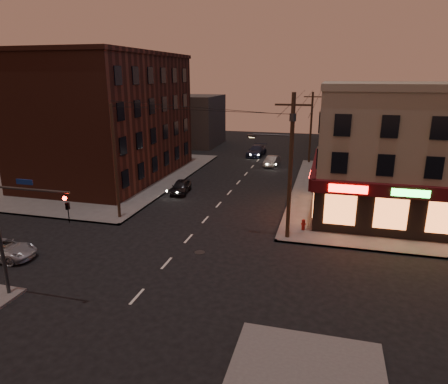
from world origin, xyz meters
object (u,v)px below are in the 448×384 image
(sedan_mid, at_px, (272,161))
(fire_hydrant, at_px, (303,224))
(sedan_far, at_px, (256,151))
(sedan_near, at_px, (181,187))
(suv_cross, at_px, (1,250))

(sedan_mid, xyz_separation_m, fire_hydrant, (5.50, -21.60, -0.03))
(sedan_mid, xyz_separation_m, sedan_far, (-3.08, 6.01, 0.12))
(fire_hydrant, bearing_deg, sedan_near, 149.97)
(sedan_mid, bearing_deg, suv_cross, -105.12)
(sedan_near, relative_size, fire_hydrant, 4.57)
(suv_cross, relative_size, fire_hydrant, 5.25)
(sedan_near, bearing_deg, suv_cross, -116.14)
(suv_cross, height_order, fire_hydrant, suv_cross)
(sedan_near, relative_size, sedan_mid, 0.99)
(sedan_near, xyz_separation_m, sedan_mid, (6.87, 14.44, -0.01))
(fire_hydrant, bearing_deg, sedan_mid, 104.30)
(suv_cross, xyz_separation_m, sedan_far, (9.57, 37.11, 0.14))
(suv_cross, xyz_separation_m, fire_hydrant, (18.16, 9.50, -0.00))
(sedan_far, relative_size, fire_hydrant, 6.20)
(sedan_near, height_order, sedan_mid, sedan_near)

